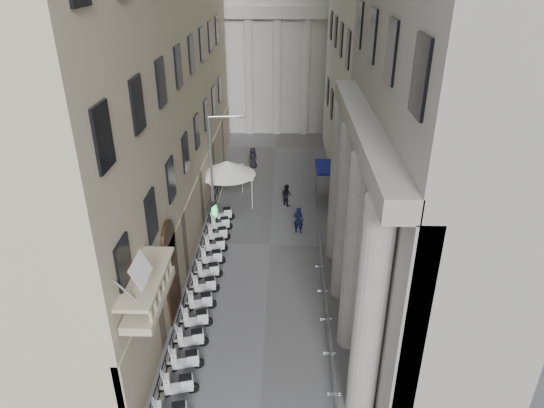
{
  "coord_description": "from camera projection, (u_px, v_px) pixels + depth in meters",
  "views": [
    {
      "loc": [
        0.94,
        -8.78,
        17.05
      ],
      "look_at": [
        0.22,
        16.32,
        4.5
      ],
      "focal_mm": 32.0,
      "sensor_mm": 36.0,
      "label": 1
    }
  ],
  "objects": [
    {
      "name": "scooter_9",
      "position": [
        212.0,
        265.0,
        30.46
      ],
      "size": [
        1.49,
        0.88,
        1.5
      ],
      "primitive_type": null,
      "rotation": [
        0.0,
        0.0,
        1.81
      ],
      "color": "white",
      "rests_on": "ground"
    },
    {
      "name": "scooter_11",
      "position": [
        218.0,
        241.0,
        33.07
      ],
      "size": [
        1.49,
        0.88,
        1.5
      ],
      "primitive_type": null,
      "rotation": [
        0.0,
        0.0,
        1.81
      ],
      "color": "white",
      "rests_on": "ground"
    },
    {
      "name": "scooter_12",
      "position": [
        221.0,
        230.0,
        34.38
      ],
      "size": [
        1.49,
        0.88,
        1.5
      ],
      "primitive_type": null,
      "rotation": [
        0.0,
        0.0,
        1.81
      ],
      "color": "white",
      "rests_on": "ground"
    },
    {
      "name": "scooter_2",
      "position": [
        180.0,
        395.0,
        21.32
      ],
      "size": [
        1.49,
        0.88,
        1.5
      ],
      "primitive_type": null,
      "rotation": [
        0.0,
        0.0,
        1.81
      ],
      "color": "white",
      "rests_on": "ground"
    },
    {
      "name": "iron_fence",
      "position": [
        204.0,
        253.0,
        31.7
      ],
      "size": [
        0.3,
        28.0,
        1.4
      ],
      "primitive_type": null,
      "color": "black",
      "rests_on": "ground"
    },
    {
      "name": "barrier_4",
      "position": [
        322.0,
        279.0,
        29.15
      ],
      "size": [
        0.6,
        2.4,
        1.1
      ],
      "primitive_type": null,
      "color": "#9DA0A4",
      "rests_on": "ground"
    },
    {
      "name": "scooter_10",
      "position": [
        215.0,
        253.0,
        31.76
      ],
      "size": [
        1.49,
        0.88,
        1.5
      ],
      "primitive_type": null,
      "rotation": [
        0.0,
        0.0,
        1.81
      ],
      "color": "white",
      "rests_on": "ground"
    },
    {
      "name": "info_kiosk",
      "position": [
        213.0,
        214.0,
        34.74
      ],
      "size": [
        0.54,
        0.84,
        1.71
      ],
      "rotation": [
        0.0,
        0.0,
        -0.41
      ],
      "color": "black",
      "rests_on": "ground"
    },
    {
      "name": "barrier_2",
      "position": [
        328.0,
        336.0,
        24.68
      ],
      "size": [
        0.6,
        2.4,
        1.1
      ],
      "primitive_type": null,
      "color": "#9DA0A4",
      "rests_on": "ground"
    },
    {
      "name": "scooter_4",
      "position": [
        192.0,
        347.0,
        23.93
      ],
      "size": [
        1.49,
        0.88,
        1.5
      ],
      "primitive_type": null,
      "rotation": [
        0.0,
        0.0,
        1.81
      ],
      "color": "white",
      "rests_on": "ground"
    },
    {
      "name": "barrier_1",
      "position": [
        332.0,
        373.0,
        22.44
      ],
      "size": [
        0.6,
        2.4,
        1.1
      ],
      "primitive_type": null,
      "color": "#9DA0A4",
      "rests_on": "ground"
    },
    {
      "name": "scooter_6",
      "position": [
        201.0,
        310.0,
        26.54
      ],
      "size": [
        1.49,
        0.88,
        1.5
      ],
      "primitive_type": null,
      "rotation": [
        0.0,
        0.0,
        1.81
      ],
      "color": "white",
      "rests_on": "ground"
    },
    {
      "name": "scooter_7",
      "position": [
        205.0,
        293.0,
        27.85
      ],
      "size": [
        1.49,
        0.88,
        1.5
      ],
      "primitive_type": null,
      "rotation": [
        0.0,
        0.0,
        1.81
      ],
      "color": "white",
      "rests_on": "ground"
    },
    {
      "name": "security_tent",
      "position": [
        234.0,
        170.0,
        36.6
      ],
      "size": [
        4.39,
        4.39,
        3.57
      ],
      "color": "white",
      "rests_on": "ground"
    },
    {
      "name": "scooter_13",
      "position": [
        223.0,
        221.0,
        35.68
      ],
      "size": [
        1.49,
        0.88,
        1.5
      ],
      "primitive_type": null,
      "rotation": [
        0.0,
        0.0,
        1.81
      ],
      "color": "white",
      "rests_on": "ground"
    },
    {
      "name": "street_lamp",
      "position": [
        215.0,
        161.0,
        33.57
      ],
      "size": [
        2.58,
        0.47,
        7.92
      ],
      "rotation": [
        0.0,
        0.0,
        0.11
      ],
      "color": "#989AA0",
      "rests_on": "ground"
    },
    {
      "name": "blue_awning",
      "position": [
        325.0,
        201.0,
        38.64
      ],
      "size": [
        1.6,
        3.0,
        3.0
      ],
      "primitive_type": null,
      "color": "navy",
      "rests_on": "ground"
    },
    {
      "name": "scooter_5",
      "position": [
        197.0,
        328.0,
        25.24
      ],
      "size": [
        1.49,
        0.88,
        1.5
      ],
      "primitive_type": null,
      "rotation": [
        0.0,
        0.0,
        1.81
      ],
      "color": "white",
      "rests_on": "ground"
    },
    {
      "name": "pedestrian_c",
      "position": [
        253.0,
        158.0,
        44.41
      ],
      "size": [
        1.13,
        1.11,
        1.96
      ],
      "primitive_type": "imported",
      "rotation": [
        0.0,
        0.0,
        3.87
      ],
      "color": "black",
      "rests_on": "ground"
    },
    {
      "name": "barrier_3",
      "position": [
        324.0,
        305.0,
        26.91
      ],
      "size": [
        0.6,
        2.4,
        1.1
      ],
      "primitive_type": null,
      "color": "#9DA0A4",
      "rests_on": "ground"
    },
    {
      "name": "scooter_3",
      "position": [
        186.0,
        370.0,
        22.63
      ],
      "size": [
        1.49,
        0.88,
        1.5
      ],
      "primitive_type": null,
      "rotation": [
        0.0,
        0.0,
        1.81
      ],
      "color": "white",
      "rests_on": "ground"
    },
    {
      "name": "pedestrian_b",
      "position": [
        286.0,
        195.0,
        37.62
      ],
      "size": [
        1.07,
        1.06,
        1.74
      ],
      "primitive_type": "imported",
      "rotation": [
        0.0,
        0.0,
        2.37
      ],
      "color": "black",
      "rests_on": "ground"
    },
    {
      "name": "barrier_5",
      "position": [
        319.0,
        256.0,
        31.38
      ],
      "size": [
        0.6,
        2.4,
        1.1
      ],
      "primitive_type": null,
      "color": "#9DA0A4",
      "rests_on": "ground"
    },
    {
      "name": "scooter_8",
      "position": [
        209.0,
        278.0,
        29.15
      ],
      "size": [
        1.49,
        0.88,
        1.5
      ],
      "primitive_type": null,
      "rotation": [
        0.0,
        0.0,
        1.81
      ],
      "color": "white",
      "rests_on": "ground"
    },
    {
      "name": "pedestrian_a",
      "position": [
        299.0,
        220.0,
        33.7
      ],
      "size": [
        0.81,
        0.64,
        1.96
      ],
      "primitive_type": "imported",
      "rotation": [
        0.0,
        0.0,
        2.88
      ],
      "color": "black",
      "rests_on": "ground"
    }
  ]
}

